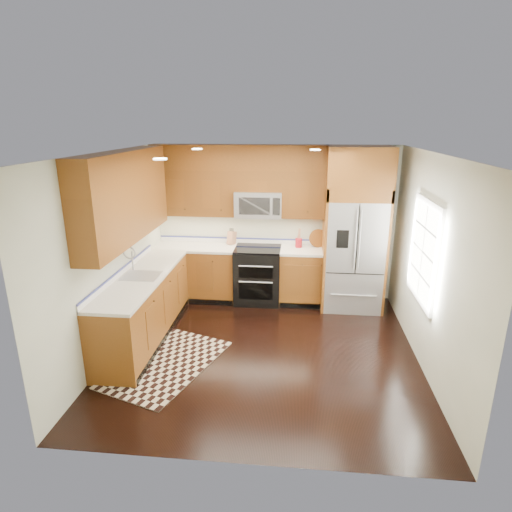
# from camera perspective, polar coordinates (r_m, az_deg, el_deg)

# --- Properties ---
(ground) EXTENTS (4.00, 4.00, 0.00)m
(ground) POSITION_cam_1_polar(r_m,az_deg,el_deg) (5.89, 1.08, -12.54)
(ground) COLOR black
(ground) RESTS_ON ground
(wall_back) EXTENTS (4.00, 0.02, 2.60)m
(wall_back) POSITION_cam_1_polar(r_m,az_deg,el_deg) (7.28, 2.46, 4.42)
(wall_back) COLOR silver
(wall_back) RESTS_ON ground
(wall_left) EXTENTS (0.02, 4.00, 2.60)m
(wall_left) POSITION_cam_1_polar(r_m,az_deg,el_deg) (5.86, -18.72, 0.21)
(wall_left) COLOR silver
(wall_left) RESTS_ON ground
(wall_right) EXTENTS (0.02, 4.00, 2.60)m
(wall_right) POSITION_cam_1_polar(r_m,az_deg,el_deg) (5.57, 22.11, -1.05)
(wall_right) COLOR silver
(wall_right) RESTS_ON ground
(window) EXTENTS (0.04, 1.10, 1.30)m
(window) POSITION_cam_1_polar(r_m,az_deg,el_deg) (5.72, 21.48, 0.54)
(window) COLOR white
(window) RESTS_ON ground
(base_cabinets) EXTENTS (2.85, 3.00, 0.90)m
(base_cabinets) POSITION_cam_1_polar(r_m,az_deg,el_deg) (6.69, -8.85, -4.65)
(base_cabinets) COLOR brown
(base_cabinets) RESTS_ON ground
(countertop) EXTENTS (2.86, 3.01, 0.04)m
(countertop) POSITION_cam_1_polar(r_m,az_deg,el_deg) (6.60, -7.59, -0.56)
(countertop) COLOR silver
(countertop) RESTS_ON base_cabinets
(upper_cabinets) EXTENTS (2.85, 3.00, 1.15)m
(upper_cabinets) POSITION_cam_1_polar(r_m,az_deg,el_deg) (6.43, -8.38, 9.06)
(upper_cabinets) COLOR brown
(upper_cabinets) RESTS_ON ground
(range) EXTENTS (0.76, 0.67, 0.95)m
(range) POSITION_cam_1_polar(r_m,az_deg,el_deg) (7.22, 0.23, -2.56)
(range) COLOR black
(range) RESTS_ON ground
(microwave) EXTENTS (0.76, 0.40, 0.42)m
(microwave) POSITION_cam_1_polar(r_m,az_deg,el_deg) (7.03, 0.35, 6.95)
(microwave) COLOR #B2B2B7
(microwave) RESTS_ON ground
(refrigerator) EXTENTS (0.98, 0.75, 2.60)m
(refrigerator) POSITION_cam_1_polar(r_m,az_deg,el_deg) (6.97, 13.02, 3.40)
(refrigerator) COLOR #B2B2B7
(refrigerator) RESTS_ON ground
(sink_faucet) EXTENTS (0.54, 0.44, 0.37)m
(sink_faucet) POSITION_cam_1_polar(r_m,az_deg,el_deg) (6.05, -15.28, -2.00)
(sink_faucet) COLOR #B2B2B7
(sink_faucet) RESTS_ON countertop
(rug) EXTENTS (1.47, 1.88, 0.01)m
(rug) POSITION_cam_1_polar(r_m,az_deg,el_deg) (5.72, -11.76, -13.87)
(rug) COLOR black
(rug) RESTS_ON ground
(knife_block) EXTENTS (0.15, 0.17, 0.28)m
(knife_block) POSITION_cam_1_polar(r_m,az_deg,el_deg) (7.31, -3.26, 2.46)
(knife_block) COLOR #A36E4F
(knife_block) RESTS_ON countertop
(utensil_crock) EXTENTS (0.14, 0.14, 0.32)m
(utensil_crock) POSITION_cam_1_polar(r_m,az_deg,el_deg) (7.15, 5.72, 2.03)
(utensil_crock) COLOR maroon
(utensil_crock) RESTS_ON countertop
(cutting_board) EXTENTS (0.36, 0.36, 0.02)m
(cutting_board) POSITION_cam_1_polar(r_m,az_deg,el_deg) (7.23, 8.25, 1.29)
(cutting_board) COLOR brown
(cutting_board) RESTS_ON countertop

